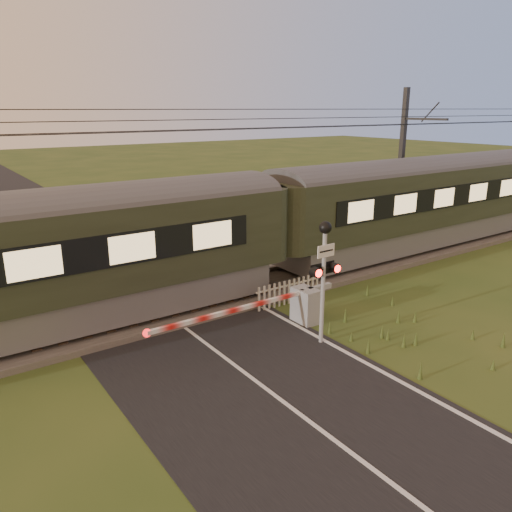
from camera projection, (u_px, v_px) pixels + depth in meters
ground at (289, 407)px, 10.67m from camera, size 160.00×160.00×0.00m
road at (296, 411)px, 10.49m from camera, size 6.00×140.00×0.03m
track_bed at (161, 308)px, 15.76m from camera, size 140.00×3.40×0.39m
overhead_wires at (150, 123)px, 14.15m from camera, size 120.00×0.62×0.62m
train at (269, 226)px, 17.47m from camera, size 40.72×2.81×3.79m
boom_gate at (299, 305)px, 14.60m from camera, size 6.03×0.81×1.08m
crossing_signal at (324, 261)px, 12.93m from camera, size 0.86×0.35×3.38m
picket_fence at (289, 292)px, 16.18m from camera, size 2.59×0.07×0.82m
catenary_mast at (402, 161)px, 24.09m from camera, size 0.22×2.46×7.08m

